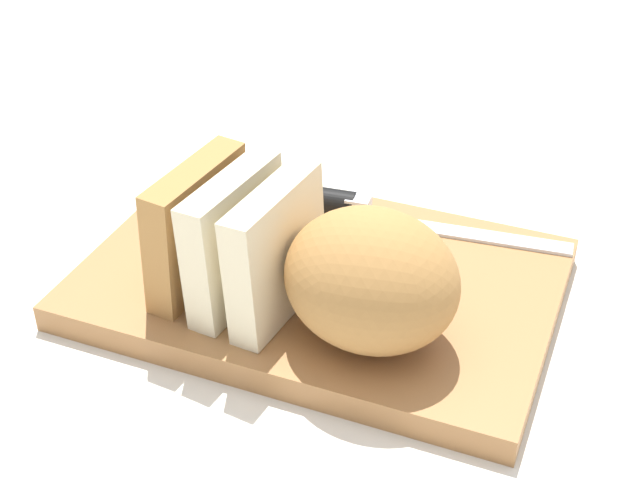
{
  "coord_description": "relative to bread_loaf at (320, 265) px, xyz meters",
  "views": [
    {
      "loc": [
        -0.22,
        0.53,
        0.44
      ],
      "look_at": [
        0.0,
        0.0,
        0.05
      ],
      "focal_mm": 51.15,
      "sensor_mm": 36.0,
      "label": 1
    }
  ],
  "objects": [
    {
      "name": "bread_loaf",
      "position": [
        0.0,
        0.0,
        0.0
      ],
      "size": [
        0.23,
        0.12,
        0.1
      ],
      "rotation": [
        0.0,
        0.0,
        -0.08
      ],
      "color": "#A8753D",
      "rests_on": "cutting_board"
    },
    {
      "name": "ground_plane",
      "position": [
        0.02,
        -0.06,
        -0.07
      ],
      "size": [
        3.0,
        3.0,
        0.0
      ],
      "primitive_type": "plane",
      "color": "silver"
    },
    {
      "name": "crumb_near_knife",
      "position": [
        0.07,
        -0.06,
        -0.05
      ],
      "size": [
        0.01,
        0.01,
        0.01
      ],
      "primitive_type": "sphere",
      "color": "#A8753D",
      "rests_on": "cutting_board"
    },
    {
      "name": "cutting_board",
      "position": [
        0.02,
        -0.06,
        -0.06
      ],
      "size": [
        0.37,
        0.25,
        0.02
      ],
      "primitive_type": "cube",
      "rotation": [
        0.0,
        0.0,
        0.02
      ],
      "color": "#9E6B3D",
      "rests_on": "ground_plane"
    },
    {
      "name": "crumb_near_loaf",
      "position": [
        -0.0,
        -0.06,
        -0.05
      ],
      "size": [
        0.01,
        0.01,
        0.01
      ],
      "primitive_type": "sphere",
      "color": "#A8753D",
      "rests_on": "cutting_board"
    },
    {
      "name": "bread_knife",
      "position": [
        0.03,
        -0.14,
        -0.04
      ],
      "size": [
        0.25,
        0.05,
        0.02
      ],
      "rotation": [
        0.0,
        0.0,
        3.26
      ],
      "color": "silver",
      "rests_on": "cutting_board"
    }
  ]
}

